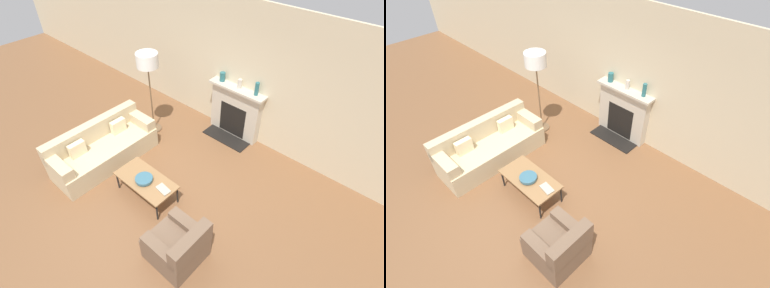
# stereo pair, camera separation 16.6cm
# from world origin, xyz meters

# --- Properties ---
(ground_plane) EXTENTS (18.00, 18.00, 0.00)m
(ground_plane) POSITION_xyz_m (0.00, 0.00, 0.00)
(ground_plane) COLOR brown
(wall_back) EXTENTS (18.00, 0.06, 2.90)m
(wall_back) POSITION_xyz_m (0.00, 2.80, 1.45)
(wall_back) COLOR beige
(wall_back) RESTS_ON ground_plane
(fireplace) EXTENTS (1.31, 0.59, 1.19)m
(fireplace) POSITION_xyz_m (0.10, 2.66, 0.58)
(fireplace) COLOR beige
(fireplace) RESTS_ON ground_plane
(couch) EXTENTS (0.82, 2.14, 0.82)m
(couch) POSITION_xyz_m (-1.35, 0.15, 0.32)
(couch) COLOR #CCB78E
(couch) RESTS_ON ground_plane
(armchair_near) EXTENTS (0.78, 0.75, 0.82)m
(armchair_near) POSITION_xyz_m (1.28, -0.40, 0.31)
(armchair_near) COLOR brown
(armchair_near) RESTS_ON ground_plane
(coffee_table) EXTENTS (1.14, 0.58, 0.41)m
(coffee_table) POSITION_xyz_m (0.00, 0.11, 0.38)
(coffee_table) COLOR olive
(coffee_table) RESTS_ON ground_plane
(bowl) EXTENTS (0.31, 0.31, 0.07)m
(bowl) POSITION_xyz_m (-0.00, 0.07, 0.46)
(bowl) COLOR #38667A
(bowl) RESTS_ON coffee_table
(book) EXTENTS (0.27, 0.18, 0.02)m
(book) POSITION_xyz_m (0.40, 0.15, 0.43)
(book) COLOR #B2A893
(book) RESTS_ON coffee_table
(floor_lamp) EXTENTS (0.45, 0.45, 1.88)m
(floor_lamp) POSITION_xyz_m (-1.38, 1.54, 1.61)
(floor_lamp) COLOR brown
(floor_lamp) RESTS_ON ground_plane
(mantel_vase_left) EXTENTS (0.12, 0.12, 0.20)m
(mantel_vase_left) POSITION_xyz_m (-0.32, 2.67, 1.29)
(mantel_vase_left) COLOR #28666B
(mantel_vase_left) RESTS_ON fireplace
(mantel_vase_center_left) EXTENTS (0.09, 0.09, 0.20)m
(mantel_vase_center_left) POSITION_xyz_m (0.12, 2.67, 1.29)
(mantel_vase_center_left) COLOR beige
(mantel_vase_center_left) RESTS_ON fireplace
(mantel_vase_center_right) EXTENTS (0.08, 0.08, 0.27)m
(mantel_vase_center_right) POSITION_xyz_m (0.52, 2.67, 1.33)
(mantel_vase_center_right) COLOR #28666B
(mantel_vase_center_right) RESTS_ON fireplace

